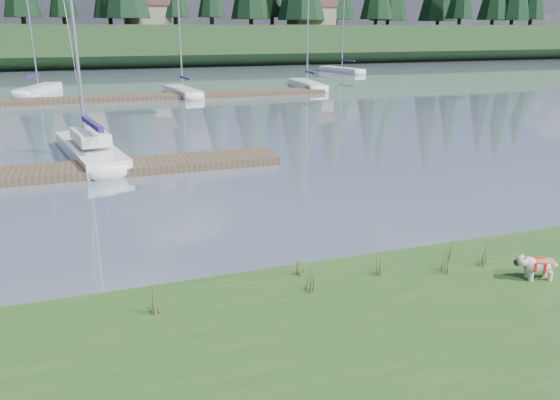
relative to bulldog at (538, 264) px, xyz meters
name	(u,v)px	position (x,y,z in m)	size (l,w,h in m)	color
ground	(129,100)	(-5.29, 33.66, -0.66)	(200.00, 200.00, 0.00)	gray
ridge	(104,45)	(-5.29, 76.66, 1.84)	(200.00, 20.00, 5.00)	#1A3118
bulldog	(538,264)	(0.00, 0.00, 0.00)	(0.84, 0.48, 0.49)	silver
sailboat_main	(87,145)	(-8.23, 15.79, -0.24)	(2.97, 8.09, 11.52)	white
dock_near	(57,172)	(-9.29, 12.66, -0.51)	(16.00, 2.00, 0.30)	#4C3D2C
dock_far	(157,97)	(-3.29, 33.66, -0.51)	(26.00, 2.20, 0.30)	#4C3D2C
sailboat_bg_1	(42,88)	(-11.54, 40.93, -0.33)	(3.55, 7.25, 10.78)	white
sailboat_bg_2	(181,90)	(-1.23, 35.52, -0.33)	(2.20, 7.14, 10.66)	white
sailboat_bg_4	(305,84)	(9.83, 37.33, -0.33)	(2.07, 7.79, 11.39)	white
sailboat_bg_5	(338,69)	(19.66, 51.62, -0.34)	(3.09, 7.82, 11.00)	white
weed_0	(312,279)	(-4.36, 0.94, -0.07)	(0.17, 0.14, 0.58)	#475B23
weed_1	(301,266)	(-4.29, 1.65, -0.10)	(0.17, 0.14, 0.50)	#475B23
weed_2	(448,257)	(-1.46, 0.85, 0.02)	(0.17, 0.14, 0.77)	#475B23
weed_3	(157,299)	(-7.17, 1.09, -0.05)	(0.17, 0.14, 0.61)	#475B23
weed_4	(377,265)	(-2.86, 1.19, -0.11)	(0.17, 0.14, 0.48)	#475B23
weed_5	(484,256)	(-0.57, 0.87, -0.10)	(0.17, 0.14, 0.51)	#475B23
mud_lip	(247,286)	(-5.29, 2.06, -0.59)	(60.00, 0.50, 0.14)	#33281C
house_1	(146,10)	(0.71, 74.66, 6.65)	(6.30, 5.30, 4.65)	gray
house_2	(311,11)	(24.71, 72.66, 6.65)	(6.30, 5.30, 4.65)	gray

